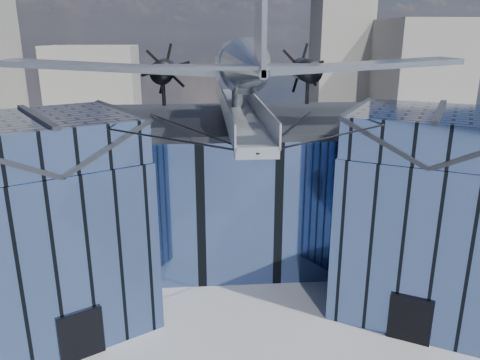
{
  "coord_description": "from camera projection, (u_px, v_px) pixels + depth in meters",
  "views": [
    {
      "loc": [
        -2.16,
        -25.05,
        15.65
      ],
      "look_at": [
        0.0,
        2.0,
        7.2
      ],
      "focal_mm": 35.0,
      "sensor_mm": 36.0,
      "label": 1
    }
  ],
  "objects": [
    {
      "name": "ground_plane",
      "position": [
        243.0,
        302.0,
        28.66
      ],
      "size": [
        120.0,
        120.0,
        0.0
      ],
      "primitive_type": "plane",
      "color": "gray"
    },
    {
      "name": "museum",
      "position": [
        236.0,
        187.0,
        32.55
      ],
      "size": [
        32.88,
        24.5,
        17.6
      ],
      "color": "#476092",
      "rests_on": "ground"
    },
    {
      "name": "bg_towers",
      "position": [
        225.0,
        72.0,
        73.85
      ],
      "size": [
        77.0,
        24.5,
        26.0
      ],
      "color": "gray",
      "rests_on": "ground"
    }
  ]
}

